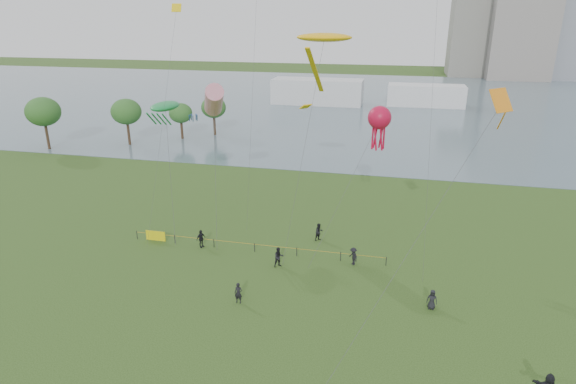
# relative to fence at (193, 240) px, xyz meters

# --- Properties ---
(ground_plane) EXTENTS (400.00, 400.00, 0.00)m
(ground_plane) POSITION_rel_fence_xyz_m (10.42, -14.88, -0.55)
(ground_plane) COLOR #233E13
(lake) EXTENTS (400.00, 120.00, 0.08)m
(lake) POSITION_rel_fence_xyz_m (10.42, 85.12, -0.53)
(lake) COLOR slate
(lake) RESTS_ON ground_plane
(building_mid) EXTENTS (20.00, 20.00, 38.00)m
(building_mid) POSITION_rel_fence_xyz_m (56.42, 147.12, 18.45)
(building_mid) COLOR gray
(building_mid) RESTS_ON ground_plane
(building_low) EXTENTS (16.00, 18.00, 28.00)m
(building_low) POSITION_rel_fence_xyz_m (42.42, 153.12, 13.45)
(building_low) COLOR slate
(building_low) RESTS_ON ground_plane
(pavilion_left) EXTENTS (22.00, 8.00, 6.00)m
(pavilion_left) POSITION_rel_fence_xyz_m (-1.58, 80.12, 2.45)
(pavilion_left) COLOR silver
(pavilion_left) RESTS_ON ground_plane
(pavilion_right) EXTENTS (18.00, 7.00, 5.00)m
(pavilion_right) POSITION_rel_fence_xyz_m (24.42, 83.12, 1.95)
(pavilion_right) COLOR silver
(pavilion_right) RESTS_ON ground_plane
(trees) EXTENTS (27.84, 20.41, 8.47)m
(trees) POSITION_rel_fence_xyz_m (-26.57, 33.91, 5.00)
(trees) COLOR #372619
(trees) RESTS_ON ground_plane
(fence) EXTENTS (24.07, 0.07, 1.05)m
(fence) POSITION_rel_fence_xyz_m (0.00, 0.00, 0.00)
(fence) COLOR black
(fence) RESTS_ON ground_plane
(spectator_a) EXTENTS (1.11, 1.06, 1.81)m
(spectator_a) POSITION_rel_fence_xyz_m (8.99, -2.25, 0.35)
(spectator_a) COLOR black
(spectator_a) RESTS_ON ground_plane
(spectator_b) EXTENTS (1.13, 1.20, 1.63)m
(spectator_b) POSITION_rel_fence_xyz_m (15.27, -0.45, 0.26)
(spectator_b) COLOR black
(spectator_b) RESTS_ON ground_plane
(spectator_c) EXTENTS (0.85, 1.10, 1.74)m
(spectator_c) POSITION_rel_fence_xyz_m (0.94, -0.24, 0.32)
(spectator_c) COLOR black
(spectator_c) RESTS_ON ground_plane
(spectator_d) EXTENTS (0.81, 0.58, 1.56)m
(spectator_d) POSITION_rel_fence_xyz_m (21.66, -5.94, 0.23)
(spectator_d) COLOR black
(spectator_d) RESTS_ON ground_plane
(spectator_f) EXTENTS (0.61, 0.40, 1.66)m
(spectator_f) POSITION_rel_fence_xyz_m (7.36, -8.40, 0.28)
(spectator_f) COLOR black
(spectator_f) RESTS_ON ground_plane
(spectator_g) EXTENTS (1.06, 1.07, 1.75)m
(spectator_g) POSITION_rel_fence_xyz_m (11.54, 3.74, 0.32)
(spectator_g) COLOR black
(spectator_g) RESTS_ON ground_plane
(kite_stingray) EXTENTS (4.78, 9.97, 19.25)m
(kite_stingray) POSITION_rel_fence_xyz_m (11.50, 4.04, 18.23)
(kite_stingray) COLOR #3F3F42
(kite_windsock) EXTENTS (5.02, 10.28, 14.55)m
(kite_windsock) POSITION_rel_fence_xyz_m (-0.00, 7.21, 12.06)
(kite_windsock) COLOR #3F3F42
(kite_creature) EXTENTS (4.62, 9.14, 12.39)m
(kite_creature) POSITION_rel_fence_xyz_m (-5.05, 6.53, 11.37)
(kite_creature) COLOR #3F3F42
(kite_octopus) EXTENTS (6.08, 7.83, 13.14)m
(kite_octopus) POSITION_rel_fence_xyz_m (16.55, 4.83, 11.44)
(kite_octopus) COLOR #3F3F42
(kite_delta) EXTENTS (10.10, 10.24, 16.67)m
(kite_delta) POSITION_rel_fence_xyz_m (23.44, -8.96, 14.64)
(kite_delta) COLOR #3F3F42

